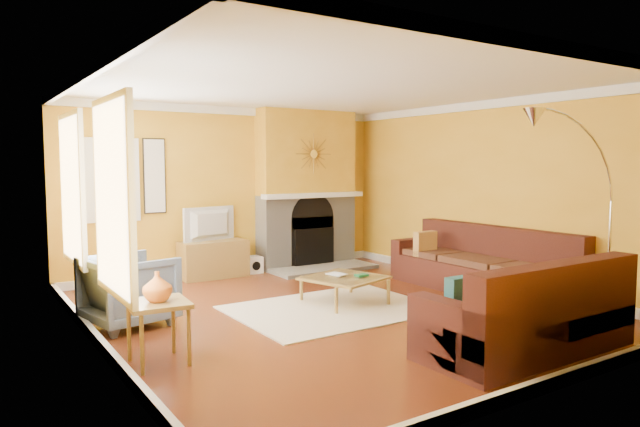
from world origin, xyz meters
TOP-DOWN VIEW (x-y plane):
  - floor at (0.00, 0.00)m, footprint 5.50×6.00m
  - ceiling at (0.00, 0.00)m, footprint 5.50×6.00m
  - wall_back at (0.00, 3.01)m, footprint 5.50×0.02m
  - wall_front at (0.00, -3.01)m, footprint 5.50×0.02m
  - wall_left at (-2.76, 0.00)m, footprint 0.02×6.00m
  - wall_right at (2.76, 0.00)m, footprint 0.02×6.00m
  - baseboard at (0.00, 0.00)m, footprint 5.50×6.00m
  - crown_molding at (0.00, 0.00)m, footprint 5.50×6.00m
  - window_left_near at (-2.72, 1.30)m, footprint 0.06×1.22m
  - window_left_far at (-2.72, -0.60)m, footprint 0.06×1.22m
  - window_back at (-1.90, 2.96)m, footprint 0.82×0.06m
  - wall_art at (-1.25, 2.97)m, footprint 0.34×0.04m
  - fireplace at (1.35, 2.80)m, footprint 1.80×0.40m
  - mantel at (1.35, 2.56)m, footprint 1.92×0.22m
  - hearth at (1.35, 2.25)m, footprint 1.80×0.70m
  - sunburst at (1.35, 2.57)m, footprint 0.70×0.04m
  - rug at (0.02, 0.03)m, footprint 2.40×1.80m
  - sectional_sofa at (1.16, -0.79)m, footprint 3.18×3.82m
  - coffee_table at (0.31, 0.22)m, footprint 1.11×1.11m
  - media_console at (-0.43, 2.73)m, footprint 1.05×0.47m
  - tv at (-0.43, 2.73)m, footprint 0.93×0.32m
  - subwoofer at (0.25, 2.71)m, footprint 0.27×0.27m
  - armchair at (-2.25, 0.71)m, footprint 1.02×1.00m
  - side_table at (-2.36, -0.68)m, footprint 0.55×0.55m
  - vase at (-2.36, -0.68)m, footprint 0.29×0.29m
  - book at (0.18, 0.31)m, footprint 0.23×0.28m
  - arc_lamp at (1.45, -2.24)m, footprint 1.45×0.36m

SIDE VIEW (x-z plane):
  - floor at x=0.00m, z-range -0.02..0.00m
  - rug at x=0.02m, z-range 0.00..0.02m
  - hearth at x=1.35m, z-range 0.00..0.06m
  - baseboard at x=0.00m, z-range 0.00..0.12m
  - subwoofer at x=0.25m, z-range 0.00..0.27m
  - coffee_table at x=0.31m, z-range 0.00..0.35m
  - side_table at x=-2.36m, z-range 0.00..0.57m
  - media_console at x=-0.43m, z-range 0.00..0.58m
  - book at x=0.18m, z-range 0.35..0.37m
  - armchair at x=-2.25m, z-range 0.00..0.79m
  - sectional_sofa at x=1.16m, z-range 0.00..0.90m
  - vase at x=-2.36m, z-range 0.57..0.84m
  - tv at x=-0.43m, z-range 0.58..1.11m
  - arc_lamp at x=1.45m, z-range 0.00..2.29m
  - mantel at x=1.35m, z-range 1.21..1.29m
  - wall_back at x=0.00m, z-range 0.00..2.70m
  - wall_front at x=0.00m, z-range 0.00..2.70m
  - wall_left at x=-2.76m, z-range 0.00..2.70m
  - wall_right at x=2.76m, z-range 0.00..2.70m
  - fireplace at x=1.35m, z-range 0.00..2.70m
  - window_left_near at x=-2.72m, z-range 0.64..2.36m
  - window_left_far at x=-2.72m, z-range 0.64..2.36m
  - window_back at x=-1.90m, z-range 0.94..2.16m
  - wall_art at x=-1.25m, z-range 1.03..2.17m
  - sunburst at x=1.35m, z-range 1.60..2.30m
  - crown_molding at x=0.00m, z-range 2.58..2.70m
  - ceiling at x=0.00m, z-range 2.70..2.72m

